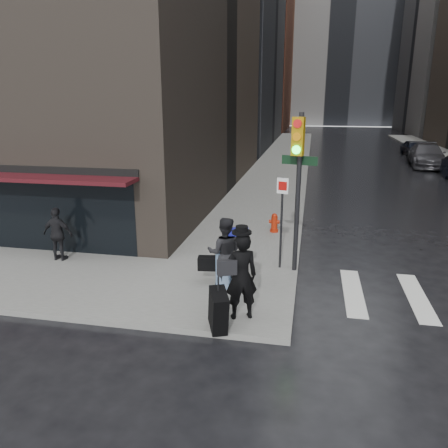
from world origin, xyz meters
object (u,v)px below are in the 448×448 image
at_px(man_overcoat, 237,282).
at_px(fire_hydrant, 274,224).
at_px(parked_car_3, 427,155).
at_px(man_jeans, 224,252).
at_px(man_greycoat, 58,234).
at_px(traffic_light, 296,172).
at_px(parked_car_4, 414,148).

bearing_deg(man_overcoat, fire_hydrant, -114.54).
bearing_deg(parked_car_3, fire_hydrant, -111.83).
relative_size(man_overcoat, man_jeans, 1.17).
bearing_deg(man_jeans, man_greycoat, -17.36).
distance_m(man_greycoat, traffic_light, 7.39).
xyz_separation_m(traffic_light, parked_car_3, (8.76, 22.90, -2.20)).
relative_size(traffic_light, parked_car_3, 0.78).
relative_size(man_jeans, parked_car_4, 0.49).
bearing_deg(traffic_light, fire_hydrant, 116.94).
distance_m(fire_hydrant, parked_car_4, 27.61).
bearing_deg(man_jeans, parked_car_3, -120.93).
height_order(traffic_light, parked_car_3, traffic_light).
height_order(traffic_light, parked_car_4, traffic_light).
relative_size(man_jeans, fire_hydrant, 2.67).
height_order(man_greycoat, parked_car_3, man_greycoat).
bearing_deg(man_greycoat, parked_car_4, -116.17).
relative_size(man_overcoat, traffic_light, 0.50).
height_order(man_jeans, man_greycoat, man_jeans).
height_order(man_jeans, fire_hydrant, man_jeans).
relative_size(parked_car_3, parked_car_4, 1.47).
distance_m(man_overcoat, traffic_light, 3.89).
relative_size(fire_hydrant, parked_car_4, 0.18).
distance_m(man_jeans, man_greycoat, 5.45).
xyz_separation_m(fire_hydrant, parked_car_3, (9.61, 19.19, 0.36)).
distance_m(man_greycoat, fire_hydrant, 7.55).
bearing_deg(fire_hydrant, parked_car_3, 63.40).
bearing_deg(man_greycoat, parked_car_3, -121.77).
relative_size(traffic_light, fire_hydrant, 6.28).
bearing_deg(man_greycoat, man_overcoat, 158.27).
distance_m(man_jeans, fire_hydrant, 5.26).
xyz_separation_m(man_jeans, parked_car_4, (10.89, 30.88, -0.44)).
xyz_separation_m(man_greycoat, parked_car_4, (16.25, 29.96, -0.32)).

